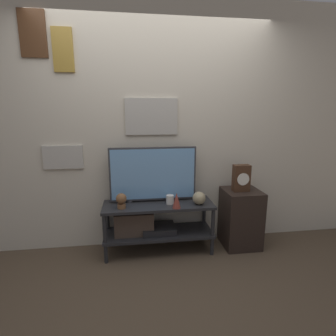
{
  "coord_description": "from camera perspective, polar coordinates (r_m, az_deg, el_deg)",
  "views": [
    {
      "loc": [
        -0.27,
        -2.44,
        1.55
      ],
      "look_at": [
        0.11,
        0.24,
        0.95
      ],
      "focal_mm": 28.0,
      "sensor_mm": 36.0,
      "label": 1
    }
  ],
  "objects": [
    {
      "name": "television",
      "position": [
        2.86,
        -3.25,
        -1.31
      ],
      "size": [
        0.94,
        0.05,
        0.61
      ],
      "color": "#333338",
      "rests_on": "media_console"
    },
    {
      "name": "decorative_bust",
      "position": [
        2.76,
        -10.13,
        -6.91
      ],
      "size": [
        0.11,
        0.11,
        0.16
      ],
      "color": "brown",
      "rests_on": "media_console"
    },
    {
      "name": "mantel_clock",
      "position": [
        3.01,
        15.66,
        -2.13
      ],
      "size": [
        0.18,
        0.11,
        0.3
      ],
      "color": "#422819",
      "rests_on": "side_table"
    },
    {
      "name": "ground_plane",
      "position": [
        2.9,
        -1.48,
        -19.77
      ],
      "size": [
        12.0,
        12.0,
        0.0
      ],
      "primitive_type": "plane",
      "color": "#4C3D2D"
    },
    {
      "name": "wall_back",
      "position": [
        2.95,
        -2.9,
        8.68
      ],
      "size": [
        6.4,
        0.08,
        2.7
      ],
      "color": "beige",
      "rests_on": "ground_plane"
    },
    {
      "name": "candle_jar",
      "position": [
        2.86,
        0.43,
        -6.85
      ],
      "size": [
        0.08,
        0.08,
        0.1
      ],
      "color": "silver",
      "rests_on": "media_console"
    },
    {
      "name": "vase_slim_bronze",
      "position": [
        2.73,
        1.88,
        -7.06
      ],
      "size": [
        0.09,
        0.09,
        0.16
      ],
      "color": "brown",
      "rests_on": "media_console"
    },
    {
      "name": "side_table",
      "position": [
        3.19,
        15.5,
        -10.43
      ],
      "size": [
        0.4,
        0.4,
        0.67
      ],
      "color": "black",
      "rests_on": "ground_plane"
    },
    {
      "name": "vase_round_glass",
      "position": [
        2.85,
        6.77,
        -6.51
      ],
      "size": [
        0.14,
        0.14,
        0.14
      ],
      "color": "tan",
      "rests_on": "media_console"
    },
    {
      "name": "media_console",
      "position": [
        2.94,
        -4.03,
        -11.63
      ],
      "size": [
        1.19,
        0.4,
        0.56
      ],
      "color": "#232326",
      "rests_on": "ground_plane"
    }
  ]
}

